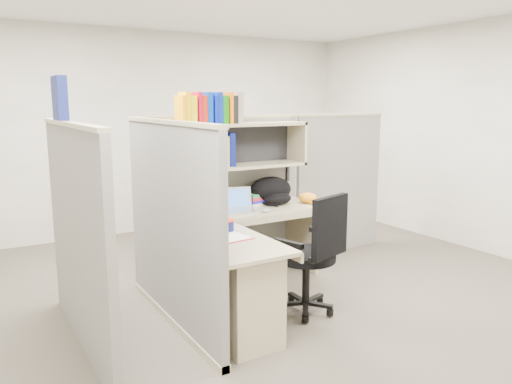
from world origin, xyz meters
TOP-DOWN VIEW (x-y plane):
  - ground at (0.00, 0.00)m, footprint 6.00×6.00m
  - room_shell at (0.00, 0.00)m, footprint 6.00×6.00m
  - cubicle at (-0.37, 0.45)m, footprint 3.79×1.84m
  - desk at (-0.41, -0.29)m, footprint 1.74×1.75m
  - laptop at (-0.04, 0.50)m, footprint 0.40×0.40m
  - backpack at (0.47, 0.64)m, footprint 0.51×0.41m
  - orange_cap at (0.79, 0.50)m, footprint 0.24×0.26m
  - snack_canister at (-0.46, -0.10)m, footprint 0.10×0.10m
  - tissue_box at (-0.72, -0.40)m, footprint 0.14×0.14m
  - mouse at (0.18, 0.33)m, footprint 0.11×0.09m
  - paper_cup at (-0.01, 0.70)m, footprint 0.08×0.08m
  - book_stack at (0.26, 0.72)m, footprint 0.20×0.25m
  - loose_paper at (-0.52, -0.24)m, footprint 0.26×0.33m
  - task_chair at (0.15, -0.42)m, footprint 0.59×0.55m

SIDE VIEW (x-z plane):
  - ground at x=0.00m, z-range 0.00..0.00m
  - task_chair at x=0.15m, z-range -0.15..0.88m
  - desk at x=-0.41m, z-range 0.07..0.80m
  - loose_paper at x=-0.52m, z-range 0.73..0.73m
  - mouse at x=0.18m, z-range 0.73..0.76m
  - orange_cap at x=0.79m, z-range 0.73..0.83m
  - snack_canister at x=-0.46m, z-range 0.73..0.83m
  - paper_cup at x=-0.01m, z-range 0.73..0.84m
  - book_stack at x=0.26m, z-range 0.73..0.84m
  - tissue_box at x=-0.72m, z-range 0.73..0.91m
  - laptop at x=-0.04m, z-range 0.73..0.96m
  - backpack at x=0.47m, z-range 0.73..1.00m
  - cubicle at x=-0.37m, z-range -0.07..1.88m
  - room_shell at x=0.00m, z-range -1.38..4.62m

